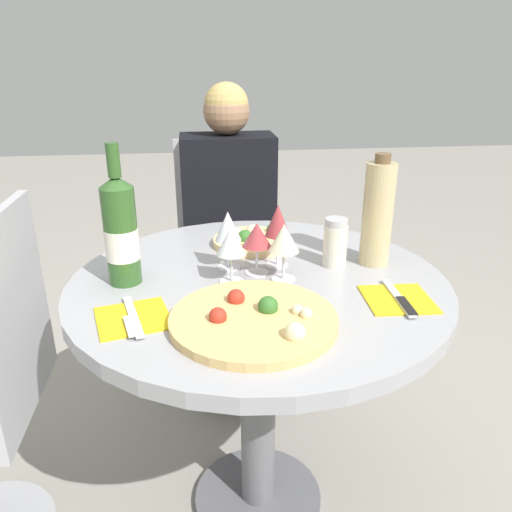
# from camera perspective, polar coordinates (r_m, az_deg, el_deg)

# --- Properties ---
(ground_plane) EXTENTS (12.00, 12.00, 0.00)m
(ground_plane) POSITION_cam_1_polar(r_m,az_deg,el_deg) (1.71, 0.23, -26.04)
(ground_plane) COLOR gray
(ground_plane) RESTS_ON ground
(dining_table) EXTENTS (0.95, 0.95, 0.75)m
(dining_table) POSITION_cam_1_polar(r_m,az_deg,el_deg) (1.32, 0.27, -7.88)
(dining_table) COLOR slate
(dining_table) RESTS_ON ground_plane
(chair_behind_diner) EXTENTS (0.42, 0.42, 0.95)m
(chair_behind_diner) POSITION_cam_1_polar(r_m,az_deg,el_deg) (2.14, -3.16, -0.23)
(chair_behind_diner) COLOR #ADADB2
(chair_behind_diner) RESTS_ON ground_plane
(seated_diner) EXTENTS (0.36, 0.43, 1.18)m
(seated_diner) POSITION_cam_1_polar(r_m,az_deg,el_deg) (1.98, -2.86, -0.22)
(seated_diner) COLOR black
(seated_diner) RESTS_ON ground_plane
(pizza_large) EXTENTS (0.35, 0.35, 0.05)m
(pizza_large) POSITION_cam_1_polar(r_m,az_deg,el_deg) (1.04, -0.16, -7.19)
(pizza_large) COLOR #DBB26B
(pizza_large) RESTS_ON dining_table
(pizza_small_far) EXTENTS (0.23, 0.23, 0.05)m
(pizza_small_far) POSITION_cam_1_polar(r_m,az_deg,el_deg) (1.48, -0.47, 1.87)
(pizza_small_far) COLOR #E5C17F
(pizza_small_far) RESTS_ON dining_table
(wine_bottle) EXTENTS (0.08, 0.08, 0.34)m
(wine_bottle) POSITION_cam_1_polar(r_m,az_deg,el_deg) (1.23, -15.19, 2.70)
(wine_bottle) COLOR #2D5623
(wine_bottle) RESTS_ON dining_table
(tall_carafe) EXTENTS (0.08, 0.08, 0.29)m
(tall_carafe) POSITION_cam_1_polar(r_m,az_deg,el_deg) (1.34, 13.74, 4.72)
(tall_carafe) COLOR tan
(tall_carafe) RESTS_ON dining_table
(sugar_shaker) EXTENTS (0.06, 0.06, 0.13)m
(sugar_shaker) POSITION_cam_1_polar(r_m,az_deg,el_deg) (1.33, 9.05, 1.51)
(sugar_shaker) COLOR silver
(sugar_shaker) RESTS_ON dining_table
(wine_glass_front_left) EXTENTS (0.07, 0.07, 0.14)m
(wine_glass_front_left) POSITION_cam_1_polar(r_m,az_deg,el_deg) (1.20, -2.89, 1.53)
(wine_glass_front_left) COLOR silver
(wine_glass_front_left) RESTS_ON dining_table
(wine_glass_front_right) EXTENTS (0.08, 0.08, 0.15)m
(wine_glass_front_right) POSITION_cam_1_polar(r_m,az_deg,el_deg) (1.21, 3.21, 1.96)
(wine_glass_front_right) COLOR silver
(wine_glass_front_right) RESTS_ON dining_table
(wine_glass_back_right) EXTENTS (0.07, 0.07, 0.17)m
(wine_glass_back_right) POSITION_cam_1_polar(r_m,az_deg,el_deg) (1.29, 2.51, 3.92)
(wine_glass_back_right) COLOR silver
(wine_glass_back_right) RESTS_ON dining_table
(wine_glass_center) EXTENTS (0.07, 0.07, 0.14)m
(wine_glass_center) POSITION_cam_1_polar(r_m,az_deg,el_deg) (1.25, -0.09, 2.27)
(wine_glass_center) COLOR silver
(wine_glass_center) RESTS_ON dining_table
(wine_glass_back_left) EXTENTS (0.07, 0.07, 0.15)m
(wine_glass_back_left) POSITION_cam_1_polar(r_m,az_deg,el_deg) (1.28, -3.22, 3.27)
(wine_glass_back_left) COLOR silver
(wine_glass_back_left) RESTS_ON dining_table
(place_setting_left) EXTENTS (0.18, 0.19, 0.01)m
(place_setting_left) POSITION_cam_1_polar(r_m,az_deg,el_deg) (1.10, -13.88, -6.91)
(place_setting_left) COLOR gold
(place_setting_left) RESTS_ON dining_table
(place_setting_right) EXTENTS (0.16, 0.19, 0.01)m
(place_setting_right) POSITION_cam_1_polar(r_m,az_deg,el_deg) (1.19, 15.96, -4.77)
(place_setting_right) COLOR gold
(place_setting_right) RESTS_ON dining_table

